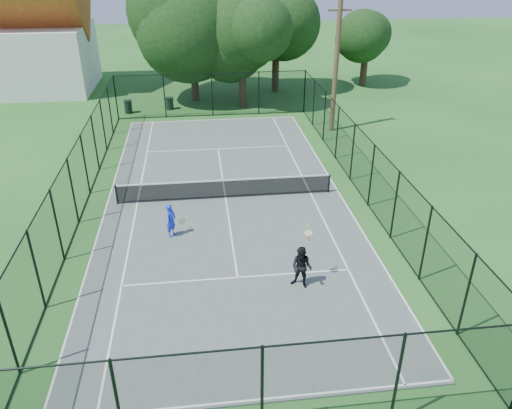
{
  "coord_description": "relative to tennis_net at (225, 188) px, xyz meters",
  "views": [
    {
      "loc": [
        -1.13,
        -21.08,
        10.76
      ],
      "look_at": [
        1.09,
        -3.0,
        1.2
      ],
      "focal_mm": 35.0,
      "sensor_mm": 36.0,
      "label": 1
    }
  ],
  "objects": [
    {
      "name": "player_black",
      "position": [
        2.16,
        -7.18,
        0.27
      ],
      "size": [
        0.96,
        1.03,
        2.15
      ],
      "color": "black",
      "rests_on": "tennis_court"
    },
    {
      "name": "tree_near_right",
      "position": [
        5.38,
        19.06,
        4.63
      ],
      "size": [
        5.94,
        5.94,
        8.2
      ],
      "color": "#332114",
      "rests_on": "ground"
    },
    {
      "name": "tree_near_left",
      "position": [
        -1.14,
        17.08,
        5.47
      ],
      "size": [
        7.54,
        7.54,
        9.83
      ],
      "color": "#332114",
      "rests_on": "ground"
    },
    {
      "name": "tree_far_right",
      "position": [
        13.06,
        19.96,
        2.94
      ],
      "size": [
        4.3,
        4.3,
        5.69
      ],
      "color": "#332114",
      "rests_on": "ground"
    },
    {
      "name": "tennis_net",
      "position": [
        0.0,
        0.0,
        0.0
      ],
      "size": [
        10.08,
        0.08,
        0.95
      ],
      "color": "black",
      "rests_on": "tennis_court"
    },
    {
      "name": "ground",
      "position": [
        0.0,
        0.0,
        -0.58
      ],
      "size": [
        120.0,
        120.0,
        0.0
      ],
      "primitive_type": "plane",
      "color": "#22561D"
    },
    {
      "name": "trash_bin_left",
      "position": [
        -5.94,
        14.34,
        -0.11
      ],
      "size": [
        0.58,
        0.58,
        0.93
      ],
      "color": "black",
      "rests_on": "ground"
    },
    {
      "name": "tennis_court",
      "position": [
        0.0,
        0.0,
        -0.55
      ],
      "size": [
        11.0,
        24.0,
        0.06
      ],
      "primitive_type": "cube",
      "color": "#4D5A53",
      "rests_on": "ground"
    },
    {
      "name": "tree_near_mid",
      "position": [
        2.31,
        15.04,
        4.21
      ],
      "size": [
        5.94,
        5.94,
        7.77
      ],
      "color": "#332114",
      "rests_on": "ground"
    },
    {
      "name": "player_blue",
      "position": [
        -2.41,
        -3.14,
        0.2
      ],
      "size": [
        0.87,
        0.62,
        1.43
      ],
      "color": "#1A35E4",
      "rests_on": "tennis_court"
    },
    {
      "name": "utility_pole",
      "position": [
        7.49,
        9.0,
        3.5
      ],
      "size": [
        1.4,
        0.3,
        8.04
      ],
      "color": "#4C3823",
      "rests_on": "ground"
    },
    {
      "name": "fence",
      "position": [
        0.0,
        0.0,
        0.92
      ],
      "size": [
        13.1,
        26.1,
        3.0
      ],
      "color": "black",
      "rests_on": "ground"
    },
    {
      "name": "trash_bin_right",
      "position": [
        -3.05,
        14.93,
        -0.14
      ],
      "size": [
        0.58,
        0.58,
        0.86
      ],
      "color": "black",
      "rests_on": "ground"
    }
  ]
}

